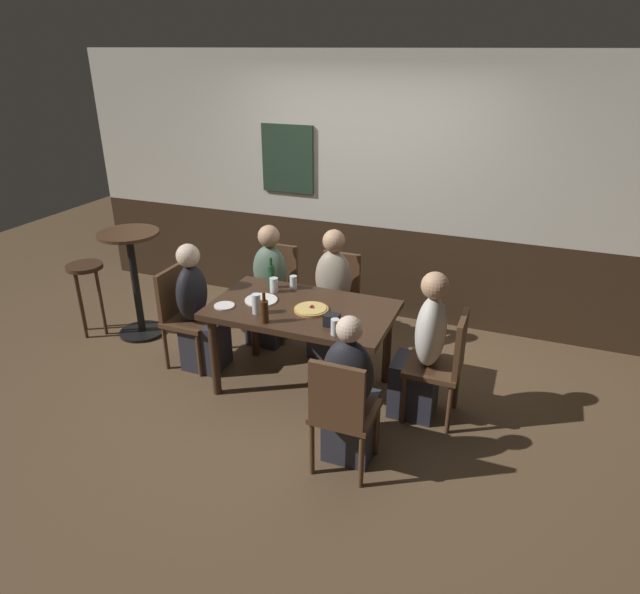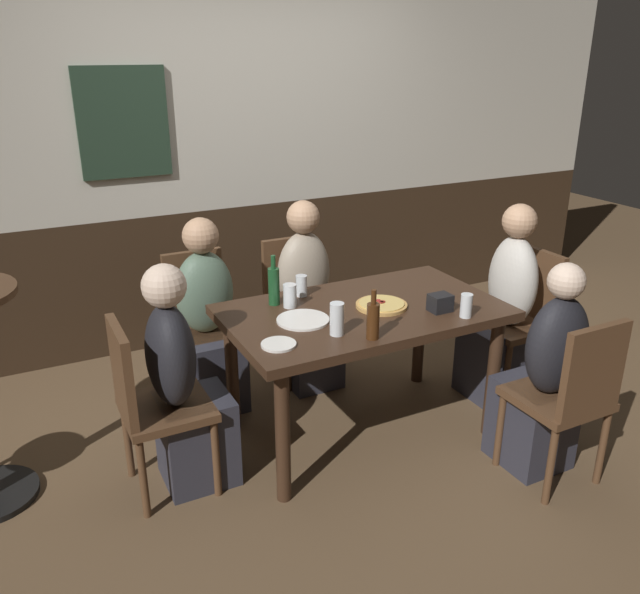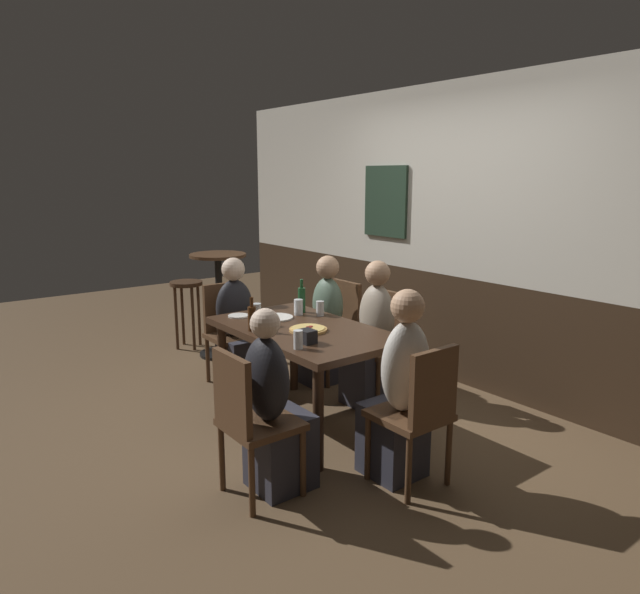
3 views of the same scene
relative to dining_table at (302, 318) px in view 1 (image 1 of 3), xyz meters
The scene contains 25 objects.
ground_plane 0.65m from the dining_table, ahead, with size 12.00×12.00×0.00m, color brown.
wall_back 1.77m from the dining_table, 90.20° to the left, with size 6.40×0.13×2.60m.
dining_table is the anchor object (origin of this frame).
chair_head_east 1.15m from the dining_table, ahead, with size 0.40×0.40×0.88m.
chair_left_far 1.06m from the dining_table, 127.15° to the left, with size 0.40×0.40×0.88m.
chair_mid_far 0.85m from the dining_table, 90.00° to the left, with size 0.40×0.40×0.88m.
chair_right_near 1.06m from the dining_table, 52.85° to the right, with size 0.40×0.40×0.88m.
chair_head_west 1.15m from the dining_table, behind, with size 0.40×0.40×0.88m.
person_head_east 0.99m from the dining_table, ahead, with size 0.37×0.34×1.18m.
person_left_far 0.94m from the dining_table, 133.24° to the left, with size 0.34×0.37×1.13m.
person_mid_far 0.69m from the dining_table, 90.00° to the left, with size 0.34×0.37×1.16m.
person_right_near 0.94m from the dining_table, 46.69° to the right, with size 0.34×0.37×1.10m.
person_head_west 0.99m from the dining_table, behind, with size 0.37×0.34×1.13m.
pizza 0.14m from the dining_table, 16.62° to the right, with size 0.27×0.27×0.03m.
tumbler_water 0.54m from the dining_table, 39.75° to the right, with size 0.06×0.06×0.12m.
tumbler_short 0.39m from the dining_table, 141.28° to the right, with size 0.07×0.07×0.16m.
pint_glass_stout 0.41m from the dining_table, 150.18° to the left, with size 0.07×0.07×0.12m.
pint_glass_amber 0.40m from the dining_table, 124.01° to the left, with size 0.06×0.06×0.12m.
beer_bottle_green 0.51m from the dining_table, 145.97° to the left, with size 0.06×0.06×0.27m.
beer_bottle_brown 0.42m from the dining_table, 114.27° to the right, with size 0.06×0.06×0.24m.
plate_white_large 0.37m from the dining_table, behind, with size 0.26×0.26×0.01m, color white.
plate_white_small 0.62m from the dining_table, 159.76° to the right, with size 0.16×0.16×0.01m, color white.
condiment_caddy 0.41m from the dining_table, 32.43° to the right, with size 0.11×0.09×0.09m, color black.
side_bar_table 1.89m from the dining_table, behind, with size 0.56×0.56×1.05m.
bar_stool 2.32m from the dining_table, behind, with size 0.34×0.34×0.72m.
Camera 1 is at (1.59, -3.63, 2.62)m, focal length 31.27 mm.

